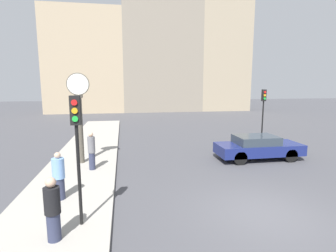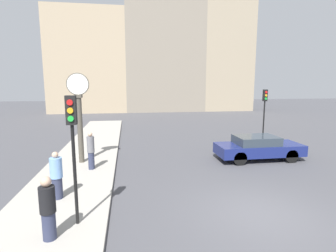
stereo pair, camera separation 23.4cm
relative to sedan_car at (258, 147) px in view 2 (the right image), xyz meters
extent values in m
plane|color=#47474C|center=(-2.80, -5.63, -0.67)|extent=(120.00, 120.00, 0.00)
cube|color=#A39E93|center=(-9.08, 4.01, -0.60)|extent=(3.29, 23.27, 0.14)
cube|color=tan|center=(-12.23, 26.86, 6.47)|extent=(10.69, 5.00, 14.29)
cube|color=gray|center=(-1.19, 26.86, 8.99)|extent=(11.37, 5.00, 19.32)
cube|color=gray|center=(8.23, 26.86, 7.66)|extent=(7.48, 5.00, 16.67)
cube|color=navy|center=(0.04, 0.00, -0.10)|extent=(4.48, 1.73, 0.56)
cube|color=#2D3842|center=(-0.14, 0.00, 0.40)|extent=(2.15, 1.55, 0.43)
cylinder|color=black|center=(1.43, 0.75, -0.33)|extent=(0.69, 0.22, 0.69)
cylinder|color=black|center=(1.43, -0.75, -0.33)|extent=(0.69, 0.22, 0.69)
cylinder|color=black|center=(-1.35, 0.75, -0.33)|extent=(0.69, 0.22, 0.69)
cylinder|color=black|center=(-1.35, -0.75, -0.33)|extent=(0.69, 0.22, 0.69)
cylinder|color=black|center=(-8.24, -5.53, 0.86)|extent=(0.09, 0.09, 2.79)
cube|color=black|center=(-8.24, -5.53, 2.63)|extent=(0.26, 0.20, 0.76)
cylinder|color=red|center=(-8.24, -5.65, 2.84)|extent=(0.15, 0.04, 0.15)
cylinder|color=orange|center=(-8.24, -5.65, 2.63)|extent=(0.15, 0.04, 0.15)
cylinder|color=green|center=(-8.24, -5.65, 2.43)|extent=(0.15, 0.04, 0.15)
cylinder|color=black|center=(2.13, 3.41, 0.77)|extent=(0.09, 0.09, 2.88)
cube|color=black|center=(2.13, 3.41, 2.59)|extent=(0.26, 0.20, 0.76)
cylinder|color=red|center=(2.13, 3.29, 2.80)|extent=(0.15, 0.04, 0.15)
cylinder|color=orange|center=(2.13, 3.29, 2.59)|extent=(0.15, 0.04, 0.15)
cylinder|color=green|center=(2.13, 3.29, 2.38)|extent=(0.15, 0.04, 0.15)
cylinder|color=#4C473D|center=(-9.11, 0.50, 1.07)|extent=(0.26, 0.26, 3.20)
cube|color=#4C473D|center=(-9.11, 0.50, 2.74)|extent=(0.34, 0.34, 0.15)
cylinder|color=#4C473D|center=(-9.11, 0.50, 3.31)|extent=(1.06, 0.04, 1.06)
cylinder|color=white|center=(-9.11, 0.50, 3.31)|extent=(0.98, 0.06, 0.98)
cylinder|color=#2D334C|center=(-8.79, -6.20, -0.18)|extent=(0.33, 0.33, 0.71)
cylinder|color=black|center=(-8.79, -6.20, 0.51)|extent=(0.38, 0.38, 0.66)
sphere|color=tan|center=(-8.79, -6.20, 0.97)|extent=(0.25, 0.25, 0.25)
cylinder|color=#2D334C|center=(-8.48, -0.69, -0.14)|extent=(0.28, 0.28, 0.79)
cylinder|color=slate|center=(-8.48, -0.69, 0.62)|extent=(0.33, 0.33, 0.73)
sphere|color=tan|center=(-8.48, -0.69, 1.09)|extent=(0.20, 0.20, 0.20)
cylinder|color=#2D334C|center=(-9.20, -3.73, -0.17)|extent=(0.34, 0.34, 0.73)
cylinder|color=#729ED8|center=(-9.20, -3.73, 0.54)|extent=(0.40, 0.40, 0.68)
sphere|color=tan|center=(-9.20, -3.73, 0.99)|extent=(0.21, 0.21, 0.21)
camera|label=1|loc=(-7.03, -12.58, 3.30)|focal=28.00mm
camera|label=2|loc=(-6.79, -12.61, 3.30)|focal=28.00mm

